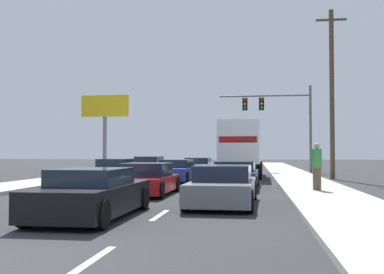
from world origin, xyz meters
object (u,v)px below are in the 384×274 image
(utility_pole_mid, at_px, (332,92))
(roadside_billboard, at_px, (105,116))
(box_truck, at_px, (242,146))
(car_red, at_px, (147,180))
(car_navy, at_px, (236,176))
(car_tan, at_px, (117,170))
(pedestrian_near_corner, at_px, (317,166))
(car_gray, at_px, (223,187))
(car_orange, at_px, (150,166))
(car_black, at_px, (92,195))
(traffic_signal_mast, at_px, (272,110))
(car_blue, at_px, (178,171))
(car_silver, at_px, (199,167))

(utility_pole_mid, distance_m, roadside_billboard, 22.16)
(box_truck, bearing_deg, roadside_billboard, 139.21)
(car_red, height_order, car_navy, car_navy)
(car_tan, bearing_deg, utility_pole_mid, 14.11)
(pedestrian_near_corner, bearing_deg, car_gray, -127.64)
(car_tan, xyz_separation_m, pedestrian_near_corner, (10.15, -6.81, 0.49))
(car_orange, xyz_separation_m, car_black, (3.40, -21.26, -0.03))
(box_truck, xyz_separation_m, car_navy, (-0.04, -9.22, -1.43))
(car_orange, bearing_deg, utility_pole_mid, -17.65)
(car_black, height_order, traffic_signal_mast, traffic_signal_mast)
(car_black, relative_size, car_navy, 0.99)
(car_black, bearing_deg, utility_pole_mid, 63.67)
(car_gray, xyz_separation_m, pedestrian_near_corner, (3.37, 4.37, 0.50))
(box_truck, distance_m, utility_pole_mid, 6.50)
(car_blue, relative_size, roadside_billboard, 0.68)
(car_blue, relative_size, pedestrian_near_corner, 2.52)
(car_tan, bearing_deg, roadside_billboard, 110.71)
(car_red, bearing_deg, roadside_billboard, 111.91)
(pedestrian_near_corner, bearing_deg, car_tan, 146.13)
(car_black, height_order, box_truck, box_truck)
(roadside_billboard, bearing_deg, car_black, -72.16)
(car_silver, relative_size, car_black, 0.90)
(car_orange, height_order, car_blue, car_orange)
(car_blue, bearing_deg, car_black, -89.21)
(traffic_signal_mast, bearing_deg, car_silver, -145.57)
(car_red, height_order, car_black, car_black)
(car_orange, xyz_separation_m, utility_pole_mid, (12.03, -3.83, 4.65))
(car_blue, xyz_separation_m, pedestrian_near_corner, (6.61, -6.52, 0.50))
(car_black, height_order, car_gray, same)
(car_blue, bearing_deg, car_orange, 113.93)
(traffic_signal_mast, relative_size, roadside_billboard, 1.04)
(box_truck, xyz_separation_m, car_gray, (-0.15, -15.74, -1.43))
(car_tan, distance_m, car_silver, 8.55)
(car_gray, height_order, roadside_billboard, roadside_billboard)
(car_red, xyz_separation_m, pedestrian_near_corner, (6.51, 1.30, 0.51))
(utility_pole_mid, height_order, pedestrian_near_corner, utility_pole_mid)
(box_truck, bearing_deg, car_silver, 135.49)
(car_red, bearing_deg, pedestrian_near_corner, 11.31)
(car_black, bearing_deg, roadside_billboard, 107.84)
(car_orange, bearing_deg, car_black, -80.91)
(car_gray, xyz_separation_m, traffic_signal_mast, (2.39, 22.59, 4.34))
(car_red, relative_size, traffic_signal_mast, 0.59)
(car_blue, xyz_separation_m, box_truck, (3.39, 4.85, 1.43))
(car_silver, xyz_separation_m, car_gray, (3.04, -18.87, 0.00))
(utility_pole_mid, bearing_deg, car_red, -127.85)
(car_gray, bearing_deg, traffic_signal_mast, 83.97)
(car_navy, xyz_separation_m, car_gray, (-0.12, -6.52, -0.00))
(car_navy, height_order, traffic_signal_mast, traffic_signal_mast)
(car_navy, xyz_separation_m, roadside_billboard, (-12.80, 20.30, 4.41))
(traffic_signal_mast, distance_m, utility_pole_mid, 8.90)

